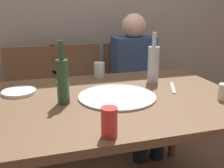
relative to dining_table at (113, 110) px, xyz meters
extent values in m
cube|color=brown|center=(0.00, 0.00, 0.06)|extent=(1.44, 1.01, 0.04)
cylinder|color=brown|center=(-0.66, 0.45, -0.32)|extent=(0.06, 0.06, 0.71)
cylinder|color=brown|center=(0.66, 0.45, -0.32)|extent=(0.06, 0.06, 0.71)
cylinder|color=#ADADB2|center=(0.02, -0.01, 0.08)|extent=(0.43, 0.43, 0.01)
cylinder|color=#2D5133|center=(-0.27, -0.01, 0.19)|extent=(0.06, 0.06, 0.23)
cylinder|color=#2D5133|center=(-0.27, -0.01, 0.36)|extent=(0.02, 0.02, 0.10)
cylinder|color=#B2BCC1|center=(0.34, 0.21, 0.19)|extent=(0.07, 0.07, 0.24)
cylinder|color=#B2BCC1|center=(0.34, 0.21, 0.36)|extent=(0.03, 0.03, 0.09)
cylinder|color=beige|center=(0.57, -0.21, 0.12)|extent=(0.06, 0.06, 0.09)
cylinder|color=#B7C6BC|center=(0.03, 0.43, 0.13)|extent=(0.08, 0.08, 0.11)
cylinder|color=red|center=(-0.15, -0.43, 0.14)|extent=(0.07, 0.07, 0.12)
cylinder|color=white|center=(-0.51, 0.22, 0.09)|extent=(0.19, 0.19, 0.02)
cube|color=#B7B7BC|center=(0.41, 0.06, 0.08)|extent=(0.11, 0.21, 0.01)
cube|color=brown|center=(-0.44, 0.83, -0.22)|extent=(0.44, 0.44, 0.05)
cube|color=brown|center=(-0.44, 1.03, 0.00)|extent=(0.44, 0.04, 0.45)
cylinder|color=brown|center=(-0.25, 0.64, -0.46)|extent=(0.04, 0.04, 0.42)
cylinder|color=brown|center=(-0.63, 0.64, -0.46)|extent=(0.04, 0.04, 0.42)
cylinder|color=brown|center=(-0.25, 1.02, -0.46)|extent=(0.04, 0.04, 0.42)
cylinder|color=brown|center=(-0.63, 1.02, -0.46)|extent=(0.04, 0.04, 0.42)
cube|color=brown|center=(-0.05, 0.83, -0.22)|extent=(0.44, 0.44, 0.05)
cube|color=brown|center=(-0.05, 1.03, 0.00)|extent=(0.44, 0.04, 0.45)
cylinder|color=brown|center=(0.14, 0.64, -0.46)|extent=(0.04, 0.04, 0.42)
cylinder|color=brown|center=(-0.24, 0.64, -0.46)|extent=(0.04, 0.04, 0.42)
cylinder|color=brown|center=(0.14, 1.02, -0.46)|extent=(0.04, 0.04, 0.42)
cylinder|color=brown|center=(-0.24, 1.02, -0.46)|extent=(0.04, 0.04, 0.42)
cube|color=brown|center=(0.44, 0.83, -0.22)|extent=(0.44, 0.44, 0.05)
cube|color=brown|center=(0.44, 1.03, 0.00)|extent=(0.44, 0.04, 0.45)
cylinder|color=brown|center=(0.63, 0.64, -0.46)|extent=(0.04, 0.04, 0.42)
cylinder|color=brown|center=(0.25, 0.64, -0.46)|extent=(0.04, 0.04, 0.42)
cylinder|color=brown|center=(0.63, 1.02, -0.46)|extent=(0.04, 0.04, 0.42)
cylinder|color=brown|center=(0.25, 1.02, -0.46)|extent=(0.04, 0.04, 0.42)
cube|color=navy|center=(0.44, 0.85, 0.04)|extent=(0.36, 0.22, 0.52)
sphere|color=beige|center=(0.44, 0.85, 0.39)|extent=(0.21, 0.21, 0.21)
cylinder|color=black|center=(0.52, 0.65, -0.22)|extent=(0.12, 0.40, 0.12)
cylinder|color=black|center=(0.36, 0.65, -0.22)|extent=(0.12, 0.40, 0.12)
cylinder|color=black|center=(0.52, 0.45, -0.45)|extent=(0.11, 0.11, 0.45)
cylinder|color=black|center=(0.36, 0.45, -0.45)|extent=(0.11, 0.11, 0.45)
camera|label=1|loc=(-0.41, -1.37, 0.59)|focal=43.38mm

